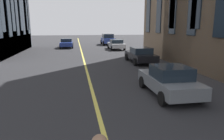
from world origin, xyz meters
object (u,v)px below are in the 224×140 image
at_px(car_blue_oncoming, 67,43).
at_px(car_grey_trailing, 169,80).
at_px(car_black_parked_a, 140,55).
at_px(car_silver_parked_b, 116,44).
at_px(car_blue_mid, 108,39).

xyz_separation_m(car_blue_oncoming, car_grey_trailing, (-23.57, -5.55, -0.00)).
height_order(car_black_parked_a, car_blue_oncoming, same).
relative_size(car_silver_parked_b, car_grey_trailing, 1.13).
xyz_separation_m(car_black_parked_a, car_grey_trailing, (-8.78, 1.40, -0.00)).
xyz_separation_m(car_blue_oncoming, car_blue_mid, (4.08, -6.95, 0.27)).
relative_size(car_black_parked_a, car_blue_mid, 0.94).
height_order(car_black_parked_a, car_grey_trailing, car_grey_trailing).
bearing_deg(car_grey_trailing, car_blue_mid, -2.91).
bearing_deg(car_blue_mid, car_grey_trailing, 177.09).
xyz_separation_m(car_black_parked_a, car_blue_mid, (18.87, 0.00, 0.27)).
distance_m(car_black_parked_a, car_blue_oncoming, 16.34).
distance_m(car_black_parked_a, car_grey_trailing, 8.89).
height_order(car_grey_trailing, car_blue_mid, car_blue_mid).
relative_size(car_black_parked_a, car_blue_oncoming, 1.00).
bearing_deg(car_blue_mid, car_blue_oncoming, 120.41).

